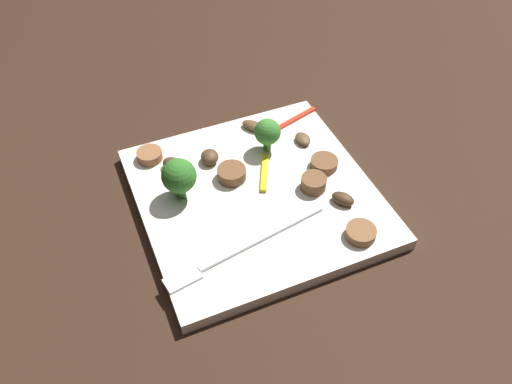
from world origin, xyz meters
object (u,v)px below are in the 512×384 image
broccoli_floret_1 (179,176)px  mushroom_0 (210,157)px  pepper_strip_1 (265,172)px  sausage_slice_2 (232,174)px  mushroom_3 (343,199)px  pepper_strip_3 (297,118)px  plate (256,197)px  mushroom_1 (254,126)px  sausage_slice_0 (324,163)px  sausage_slice_3 (150,155)px  mushroom_2 (303,139)px  mushroom_4 (173,164)px  fork (236,251)px  sausage_slice_1 (361,233)px  sausage_slice_4 (314,183)px  broccoli_floret_0 (267,132)px

broccoli_floret_1 → mushroom_0: (-0.05, -0.04, -0.02)m
pepper_strip_1 → sausage_slice_2: bearing=-12.7°
mushroom_3 → pepper_strip_3: mushroom_3 is taller
plate → mushroom_1: 0.11m
mushroom_0 → mushroom_1: 0.08m
sausage_slice_0 → sausage_slice_3: bearing=-26.7°
mushroom_2 → mushroom_4: bearing=-5.7°
sausage_slice_3 → mushroom_1: bearing=-179.2°
mushroom_2 → broccoli_floret_1: bearing=10.0°
mushroom_0 → pepper_strip_3: mushroom_0 is taller
pepper_strip_3 → plate: bearing=44.8°
fork → broccoli_floret_1: bearing=-84.1°
mushroom_0 → mushroom_4: bearing=-6.3°
broccoli_floret_1 → mushroom_3: broccoli_floret_1 is taller
pepper_strip_1 → mushroom_0: bearing=-40.7°
sausage_slice_1 → mushroom_0: size_ratio=1.34×
sausage_slice_4 → mushroom_3: sausage_slice_4 is taller
broccoli_floret_0 → broccoli_floret_1: size_ratio=0.86×
sausage_slice_4 → fork: bearing=23.9°
fork → sausage_slice_3: (0.04, -0.16, 0.00)m
fork → sausage_slice_2: size_ratio=5.63×
sausage_slice_3 → mushroom_1: (-0.13, -0.00, -0.00)m
mushroom_4 → mushroom_2: bearing=174.3°
sausage_slice_1 → mushroom_1: 0.20m
pepper_strip_3 → sausage_slice_4: bearing=72.7°
sausage_slice_1 → pepper_strip_1: bearing=-66.0°
mushroom_3 → broccoli_floret_0: bearing=-69.7°
sausage_slice_3 → mushroom_3: same height
plate → sausage_slice_4: 0.06m
fork → pepper_strip_1: (-0.07, -0.09, 0.00)m
sausage_slice_0 → pepper_strip_1: 0.07m
broccoli_floret_1 → sausage_slice_2: size_ratio=1.53×
broccoli_floret_0 → broccoli_floret_1: (0.11, 0.03, 0.00)m
mushroom_0 → pepper_strip_1: (-0.05, 0.04, -0.00)m
plate → mushroom_2: mushroom_2 is taller
broccoli_floret_0 → sausage_slice_1: (-0.03, 0.15, -0.02)m
sausage_slice_1 → broccoli_floret_0: bearing=-77.6°
sausage_slice_1 → mushroom_1: (0.03, -0.19, -0.00)m
broccoli_floret_1 → plate: bearing=161.1°
sausage_slice_1 → sausage_slice_3: (0.16, -0.19, 0.00)m
mushroom_1 → mushroom_3: 0.15m
pepper_strip_1 → pepper_strip_3: bearing=-136.1°
mushroom_1 → pepper_strip_3: size_ratio=0.54×
broccoli_floret_1 → pepper_strip_3: (-0.17, -0.07, -0.03)m
broccoli_floret_0 → sausage_slice_4: bearing=105.4°
sausage_slice_1 → sausage_slice_4: sausage_slice_4 is taller
sausage_slice_3 → mushroom_2: (-0.17, 0.04, -0.00)m
broccoli_floret_0 → mushroom_4: size_ratio=1.63×
sausage_slice_2 → mushroom_2: sausage_slice_2 is taller
broccoli_floret_0 → pepper_strip_1: 0.05m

